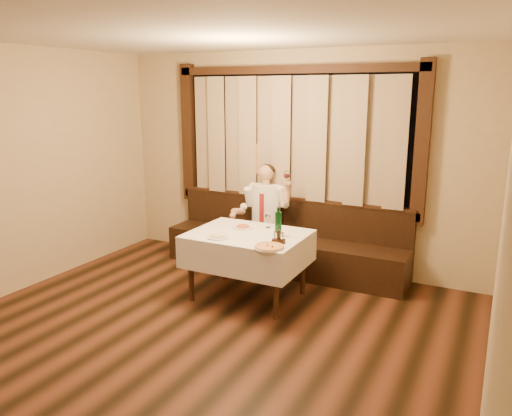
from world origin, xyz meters
The scene contains 10 objects.
room centered at (0.00, 0.97, 1.50)m, with size 5.01×6.01×2.81m.
banquette centered at (0.00, 2.72, 0.31)m, with size 3.20×0.61×0.94m.
dining_table centered at (0.00, 1.70, 0.65)m, with size 1.27×0.97×0.76m.
pizza centered at (0.45, 1.32, 0.77)m, with size 0.31×0.31×0.03m.
pasta_red centered at (-0.15, 1.85, 0.79)m, with size 0.24×0.24×0.08m.
pasta_cream centered at (-0.20, 1.40, 0.79)m, with size 0.24×0.24×0.08m.
green_bottle centered at (0.35, 1.73, 0.90)m, with size 0.07×0.07×0.34m.
table_wine_glass centered at (0.10, 2.00, 0.89)m, with size 0.07×0.07×0.18m.
cruet_caddy centered at (0.46, 1.52, 0.81)m, with size 0.14×0.08×0.14m.
seated_man centered at (-0.26, 2.63, 0.80)m, with size 0.74×0.56×1.37m.
Camera 1 is at (2.48, -3.00, 2.30)m, focal length 35.00 mm.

